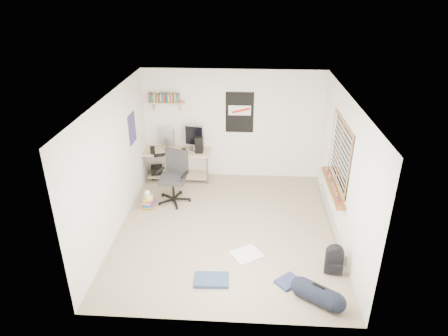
# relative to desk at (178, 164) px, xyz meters

# --- Properties ---
(floor) EXTENTS (4.00, 4.50, 0.01)m
(floor) POSITION_rel_desk_xyz_m (1.24, -2.00, -0.37)
(floor) COLOR gray
(floor) RESTS_ON ground
(ceiling) EXTENTS (4.00, 4.50, 0.01)m
(ceiling) POSITION_rel_desk_xyz_m (1.24, -2.00, 2.14)
(ceiling) COLOR white
(ceiling) RESTS_ON ground
(back_wall) EXTENTS (4.00, 0.01, 2.50)m
(back_wall) POSITION_rel_desk_xyz_m (1.24, 0.25, 0.89)
(back_wall) COLOR silver
(back_wall) RESTS_ON ground
(left_wall) EXTENTS (0.01, 4.50, 2.50)m
(left_wall) POSITION_rel_desk_xyz_m (-0.77, -2.00, 0.89)
(left_wall) COLOR silver
(left_wall) RESTS_ON ground
(right_wall) EXTENTS (0.01, 4.50, 2.50)m
(right_wall) POSITION_rel_desk_xyz_m (3.24, -2.00, 0.89)
(right_wall) COLOR silver
(right_wall) RESTS_ON ground
(desk) EXTENTS (1.60, 0.88, 0.70)m
(desk) POSITION_rel_desk_xyz_m (0.00, 0.00, 0.00)
(desk) COLOR tan
(desk) RESTS_ON floor
(monitor_left) EXTENTS (0.37, 0.20, 0.40)m
(monitor_left) POSITION_rel_desk_xyz_m (-0.22, 0.00, 0.53)
(monitor_left) COLOR #A8A8AE
(monitor_left) RESTS_ON desk
(monitor_right) EXTENTS (0.45, 0.20, 0.48)m
(monitor_right) POSITION_rel_desk_xyz_m (0.38, 0.00, 0.57)
(monitor_right) COLOR #ADADB2
(monitor_right) RESTS_ON desk
(pc_tower) EXTENTS (0.19, 0.38, 0.39)m
(pc_tower) POSITION_rel_desk_xyz_m (0.51, -0.00, 0.53)
(pc_tower) COLOR black
(pc_tower) RESTS_ON desk
(keyboard) EXTENTS (0.43, 0.28, 0.02)m
(keyboard) POSITION_rel_desk_xyz_m (-0.28, -0.27, 0.34)
(keyboard) COLOR black
(keyboard) RESTS_ON desk
(speaker_left) EXTENTS (0.10, 0.10, 0.18)m
(speaker_left) POSITION_rel_desk_xyz_m (-0.51, -0.24, 0.42)
(speaker_left) COLOR black
(speaker_left) RESTS_ON desk
(speaker_right) EXTENTS (0.11, 0.11, 0.17)m
(speaker_right) POSITION_rel_desk_xyz_m (0.19, -0.27, 0.42)
(speaker_right) COLOR black
(speaker_right) RESTS_ON desk
(office_chair) EXTENTS (0.89, 0.89, 1.09)m
(office_chair) POSITION_rel_desk_xyz_m (0.07, -1.07, 0.13)
(office_chair) COLOR #272729
(office_chair) RESTS_ON floor
(wall_shelf) EXTENTS (0.80, 0.22, 0.24)m
(wall_shelf) POSITION_rel_desk_xyz_m (-0.21, 0.14, 1.42)
(wall_shelf) COLOR tan
(wall_shelf) RESTS_ON back_wall
(poster_back_wall) EXTENTS (0.62, 0.03, 0.92)m
(poster_back_wall) POSITION_rel_desk_xyz_m (1.39, 0.23, 1.19)
(poster_back_wall) COLOR black
(poster_back_wall) RESTS_ON back_wall
(poster_left_wall) EXTENTS (0.02, 0.42, 0.60)m
(poster_left_wall) POSITION_rel_desk_xyz_m (-0.75, -0.80, 1.14)
(poster_left_wall) COLOR navy
(poster_left_wall) RESTS_ON left_wall
(window) EXTENTS (0.10, 1.50, 1.26)m
(window) POSITION_rel_desk_xyz_m (3.19, -1.70, 1.08)
(window) COLOR brown
(window) RESTS_ON right_wall
(baseboard_heater) EXTENTS (0.08, 2.50, 0.18)m
(baseboard_heater) POSITION_rel_desk_xyz_m (3.19, -1.70, -0.28)
(baseboard_heater) COLOR #B7B2A8
(baseboard_heater) RESTS_ON floor
(backpack) EXTENTS (0.31, 0.26, 0.37)m
(backpack) POSITION_rel_desk_xyz_m (2.99, -3.12, -0.16)
(backpack) COLOR black
(backpack) RESTS_ON floor
(duffel_bag) EXTENTS (0.40, 0.40, 0.57)m
(duffel_bag) POSITION_rel_desk_xyz_m (2.64, -3.80, -0.22)
(duffel_bag) COLOR black
(duffel_bag) RESTS_ON floor
(tshirt) EXTENTS (0.61, 0.59, 0.04)m
(tshirt) POSITION_rel_desk_xyz_m (1.61, -2.80, -0.34)
(tshirt) COLOR silver
(tshirt) RESTS_ON floor
(jeans_a) EXTENTS (0.54, 0.36, 0.06)m
(jeans_a) POSITION_rel_desk_xyz_m (1.08, -3.47, -0.33)
(jeans_a) COLOR navy
(jeans_a) RESTS_ON floor
(jeans_b) EXTENTS (0.45, 0.44, 0.04)m
(jeans_b) POSITION_rel_desk_xyz_m (2.26, -3.42, -0.34)
(jeans_b) COLOR navy
(jeans_b) RESTS_ON floor
(book_stack) EXTENTS (0.58, 0.53, 0.32)m
(book_stack) POSITION_rel_desk_xyz_m (-0.38, -1.37, -0.21)
(book_stack) COLOR brown
(book_stack) RESTS_ON floor
(desk_lamp) EXTENTS (0.13, 0.21, 0.21)m
(desk_lamp) POSITION_rel_desk_xyz_m (-0.36, -1.39, 0.02)
(desk_lamp) COLOR white
(desk_lamp) RESTS_ON book_stack
(subwoofer) EXTENTS (0.31, 0.31, 0.29)m
(subwoofer) POSITION_rel_desk_xyz_m (-0.51, -0.01, -0.22)
(subwoofer) COLOR black
(subwoofer) RESTS_ON floor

